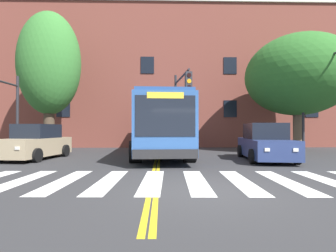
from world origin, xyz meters
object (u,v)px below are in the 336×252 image
traffic_light_overhead (181,97)px  street_tree_curbside_large (297,76)px  car_tan_near_lane (36,143)px  city_bus (160,126)px  car_grey_behind_bus (149,136)px  traffic_light_near_corner (323,84)px  street_tree_curbside_small (49,64)px  car_navy_far_lane (265,143)px

traffic_light_overhead → street_tree_curbside_large: 8.31m
car_tan_near_lane → traffic_light_overhead: bearing=13.7°
city_bus → street_tree_curbside_large: bearing=12.1°
car_tan_near_lane → street_tree_curbside_large: street_tree_curbside_large is taller
car_grey_behind_bus → car_tan_near_lane: bearing=-113.5°
traffic_light_near_corner → car_tan_near_lane: bearing=-176.6°
traffic_light_near_corner → street_tree_curbside_large: 2.88m
street_tree_curbside_large → car_grey_behind_bus: bearing=140.9°
car_tan_near_lane → car_grey_behind_bus: size_ratio=1.15×
street_tree_curbside_small → street_tree_curbside_large: bearing=-2.7°
city_bus → car_tan_near_lane: city_bus is taller
car_grey_behind_bus → car_navy_far_lane: bearing=-63.7°
car_tan_near_lane → street_tree_curbside_small: (-1.22, 4.40, 5.17)m
car_tan_near_lane → street_tree_curbside_large: size_ratio=0.50×
car_navy_far_lane → street_tree_curbside_small: bearing=157.8°
car_tan_near_lane → street_tree_curbside_small: street_tree_curbside_small is taller
car_navy_far_lane → car_grey_behind_bus: size_ratio=1.25×
city_bus → car_tan_near_lane: (-6.35, -1.65, -0.93)m
traffic_light_overhead → street_tree_curbside_large: bearing=12.5°
city_bus → traffic_light_overhead: (1.23, 0.20, 1.67)m
car_grey_behind_bus → traffic_light_overhead: 10.72m
traffic_light_overhead → street_tree_curbside_small: size_ratio=0.53×
car_navy_far_lane → street_tree_curbside_small: (-12.78, 5.22, 5.15)m
city_bus → car_grey_behind_bus: (-1.13, 10.34, -0.86)m
city_bus → traffic_light_near_corner: (9.24, -0.73, 2.35)m
car_tan_near_lane → traffic_light_overhead: traffic_light_overhead is taller
traffic_light_near_corner → city_bus: bearing=175.5°
car_navy_far_lane → traffic_light_overhead: size_ratio=0.94×
car_tan_near_lane → car_navy_far_lane: size_ratio=0.92×
city_bus → traffic_light_overhead: bearing=9.1°
city_bus → traffic_light_near_corner: traffic_light_near_corner is taller
car_navy_far_lane → traffic_light_overhead: (-3.98, 2.67, 2.58)m
car_tan_near_lane → traffic_light_near_corner: (15.59, 0.93, 3.28)m
car_navy_far_lane → traffic_light_near_corner: size_ratio=0.80×
city_bus → car_grey_behind_bus: bearing=96.2°
car_grey_behind_bus → street_tree_curbside_large: street_tree_curbside_large is taller
car_navy_far_lane → traffic_light_overhead: traffic_light_overhead is taller
traffic_light_overhead → street_tree_curbside_large: size_ratio=0.58×
street_tree_curbside_large → street_tree_curbside_small: street_tree_curbside_small is taller
traffic_light_near_corner → street_tree_curbside_small: (-16.81, 3.48, 1.89)m
car_tan_near_lane → traffic_light_overhead: size_ratio=0.87×
car_navy_far_lane → street_tree_curbside_large: 7.33m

